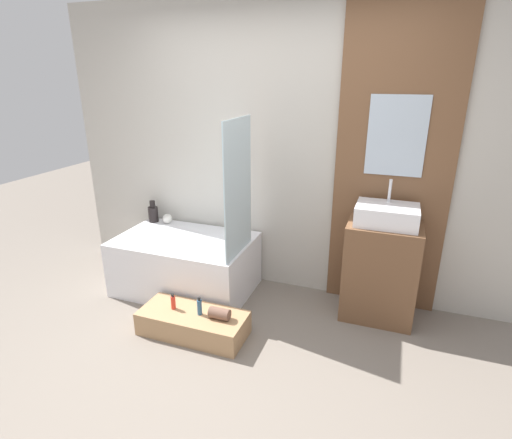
{
  "coord_description": "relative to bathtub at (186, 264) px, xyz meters",
  "views": [
    {
      "loc": [
        1.06,
        -1.85,
        1.95
      ],
      "look_at": [
        0.14,
        0.68,
        0.98
      ],
      "focal_mm": 28.0,
      "sensor_mm": 36.0,
      "label": 1
    }
  ],
  "objects": [
    {
      "name": "ground_plane",
      "position": [
        0.74,
        -1.13,
        -0.27
      ],
      "size": [
        12.0,
        12.0,
        0.0
      ],
      "primitive_type": "plane",
      "color": "slate"
    },
    {
      "name": "wall_tiled_back",
      "position": [
        0.74,
        0.45,
        1.03
      ],
      "size": [
        4.2,
        0.06,
        2.6
      ],
      "primitive_type": "cube",
      "color": "#B7B2A8",
      "rests_on": "ground_plane"
    },
    {
      "name": "wooden_step_bench",
      "position": [
        0.4,
        -0.61,
        -0.17
      ],
      "size": [
        0.85,
        0.37,
        0.19
      ],
      "primitive_type": "cube",
      "color": "#A87F56",
      "rests_on": "ground_plane"
    },
    {
      "name": "bottle_soap_secondary",
      "position": [
        0.47,
        -0.61,
        -0.01
      ],
      "size": [
        0.04,
        0.04,
        0.15
      ],
      "color": "#2D567A",
      "rests_on": "wooden_step_bench"
    },
    {
      "name": "glass_shower_screen",
      "position": [
        0.59,
        -0.1,
        0.82
      ],
      "size": [
        0.01,
        0.55,
        1.12
      ],
      "primitive_type": "cube",
      "color": "silver",
      "rests_on": "bathtub"
    },
    {
      "name": "vase_tall_dark",
      "position": [
        -0.52,
        0.3,
        0.35
      ],
      "size": [
        0.1,
        0.1,
        0.22
      ],
      "color": "black",
      "rests_on": "bathtub"
    },
    {
      "name": "sink",
      "position": [
        1.75,
        0.16,
        0.65
      ],
      "size": [
        0.48,
        0.35,
        0.34
      ],
      "color": "white",
      "rests_on": "vanity_cabinet"
    },
    {
      "name": "bathtub",
      "position": [
        0.0,
        0.0,
        0.0
      ],
      "size": [
        1.25,
        0.79,
        0.53
      ],
      "color": "white",
      "rests_on": "ground_plane"
    },
    {
      "name": "bottle_soap_primary",
      "position": [
        0.23,
        -0.61,
        -0.02
      ],
      "size": [
        0.04,
        0.04,
        0.13
      ],
      "color": "red",
      "rests_on": "wooden_step_bench"
    },
    {
      "name": "wall_wood_accent",
      "position": [
        1.75,
        0.4,
        1.04
      ],
      "size": [
        0.93,
        0.04,
        2.6
      ],
      "color": "brown",
      "rests_on": "ground_plane"
    },
    {
      "name": "vase_round_light",
      "position": [
        -0.36,
        0.3,
        0.31
      ],
      "size": [
        0.1,
        0.1,
        0.1
      ],
      "primitive_type": "sphere",
      "color": "silver",
      "rests_on": "bathtub"
    },
    {
      "name": "vanity_cabinet",
      "position": [
        1.75,
        0.16,
        0.15
      ],
      "size": [
        0.58,
        0.43,
        0.84
      ],
      "primitive_type": "cube",
      "color": "brown",
      "rests_on": "ground_plane"
    },
    {
      "name": "towel_roll",
      "position": [
        0.64,
        -0.61,
        -0.03
      ],
      "size": [
        0.16,
        0.09,
        0.09
      ],
      "primitive_type": "cylinder",
      "rotation": [
        0.0,
        1.57,
        0.0
      ],
      "color": "brown",
      "rests_on": "wooden_step_bench"
    }
  ]
}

